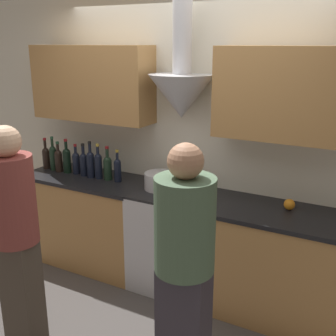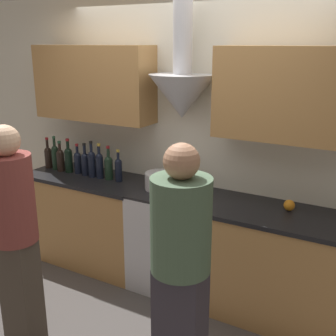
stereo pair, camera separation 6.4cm
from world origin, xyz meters
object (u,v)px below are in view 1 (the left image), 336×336
Objects in this scene: mixing_bowl at (187,192)px; orange_fruit at (289,204)px; person_foreground_right at (184,265)px; wine_bottle_3 at (67,159)px; wine_bottle_4 at (76,162)px; wine_bottle_8 at (108,167)px; stove_range at (173,239)px; wine_bottle_9 at (118,169)px; wine_bottle_6 at (91,163)px; wine_bottle_2 at (59,159)px; wine_bottle_1 at (53,157)px; wine_bottle_7 at (98,164)px; wine_bottle_0 at (46,157)px; person_foreground_left at (15,231)px; stock_pot at (160,181)px; wine_bottle_5 at (84,163)px.

mixing_bowl is 0.84m from orange_fruit.
person_foreground_right reaches higher than orange_fruit.
wine_bottle_3 is at bearing 178.19° from mixing_bowl.
wine_bottle_8 is (0.39, -0.00, 0.01)m from wine_bottle_4.
stove_range is at bearing -1.07° from wine_bottle_4.
wine_bottle_9 is 0.76m from mixing_bowl.
stove_range is at bearing 120.76° from person_foreground_right.
person_foreground_right is (1.86, -1.08, -0.14)m from wine_bottle_3.
stove_range is 0.92m from wine_bottle_8.
orange_fruit reaches higher than stove_range.
wine_bottle_2 is at bearing -179.77° from wine_bottle_6.
wine_bottle_1 is at bearing 151.92° from person_foreground_right.
wine_bottle_7 is at bearing 177.54° from mixing_bowl.
wine_bottle_0 is 1.57m from person_foreground_left.
wine_bottle_6 reaches higher than wine_bottle_7.
wine_bottle_3 reaches higher than wine_bottle_2.
wine_bottle_0 is at bearing 172.69° from wine_bottle_2.
wine_bottle_2 is 1.42× the size of mixing_bowl.
wine_bottle_1 is at bearing 179.49° from stove_range.
orange_fruit is at bearing 73.55° from person_foreground_right.
orange_fruit is 0.05× the size of person_foreground_left.
person_foreground_left reaches higher than wine_bottle_3.
wine_bottle_3 reaches higher than stove_range.
stock_pot is at bearing -177.07° from orange_fruit.
wine_bottle_4 is 0.18× the size of person_foreground_left.
wine_bottle_5 is (0.31, 0.02, 0.00)m from wine_bottle_2.
wine_bottle_2 is at bearing -178.72° from wine_bottle_7.
wine_bottle_8 is (0.10, 0.01, -0.01)m from wine_bottle_7.
mixing_bowl is (0.97, -0.04, -0.10)m from wine_bottle_7.
wine_bottle_9 is 0.18× the size of person_foreground_left.
wine_bottle_2 is at bearing -11.32° from wine_bottle_1.
wine_bottle_0 reaches higher than wine_bottle_2.
wine_bottle_7 is 0.10m from wine_bottle_8.
orange_fruit is at bearing 1.47° from wine_bottle_0.
wine_bottle_5 is (-1.00, 0.01, 0.58)m from stove_range.
person_foreground_right is at bearing -41.32° from wine_bottle_9.
stove_range is at bearing -1.69° from wine_bottle_9.
wine_bottle_6 is (0.41, 0.00, 0.02)m from wine_bottle_2.
wine_bottle_0 is 0.95× the size of wine_bottle_7.
mixing_bowl is at bearing -13.21° from stove_range.
orange_fruit is (2.09, 0.06, -0.08)m from wine_bottle_4.
mixing_bowl is at bearing -171.81° from orange_fruit.
wine_bottle_3 is 2.20m from orange_fruit.
wine_bottle_1 is 2.39m from orange_fruit.
orange_fruit is (1.70, 0.07, -0.09)m from wine_bottle_8.
wine_bottle_0 is at bearing -178.53° from orange_fruit.
orange_fruit is at bearing 2.23° from wine_bottle_8.
wine_bottle_8 reaches higher than stock_pot.
person_foreground_right is (1.75, -1.10, -0.13)m from wine_bottle_4.
wine_bottle_0 reaches higher than wine_bottle_9.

